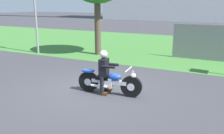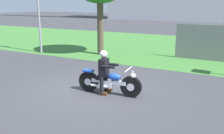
% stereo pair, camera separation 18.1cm
% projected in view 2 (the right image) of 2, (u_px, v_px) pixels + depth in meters
% --- Properties ---
extents(ground, '(120.00, 120.00, 0.00)m').
position_uv_depth(ground, '(93.00, 90.00, 8.43)').
color(ground, '#38383D').
extents(grass_verge, '(60.00, 12.00, 0.01)m').
position_uv_depth(grass_verge, '(170.00, 47.00, 16.69)').
color(grass_verge, '#3D7533').
rests_on(grass_verge, ground).
extents(motorcycle_lead, '(2.14, 0.66, 0.89)m').
position_uv_depth(motorcycle_lead, '(109.00, 82.00, 7.94)').
color(motorcycle_lead, black).
rests_on(motorcycle_lead, ground).
extents(rider_lead, '(0.58, 0.50, 1.42)m').
position_uv_depth(rider_lead, '(104.00, 69.00, 7.89)').
color(rider_lead, black).
rests_on(rider_lead, ground).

